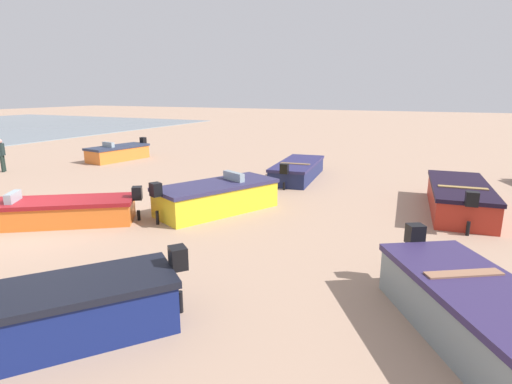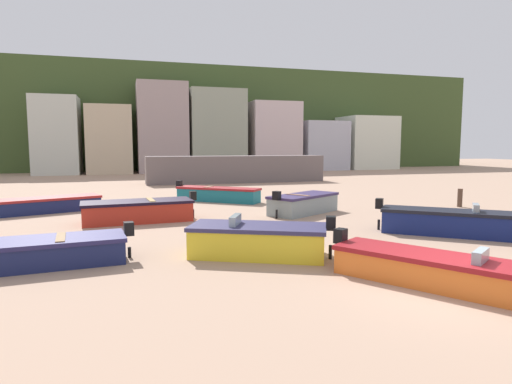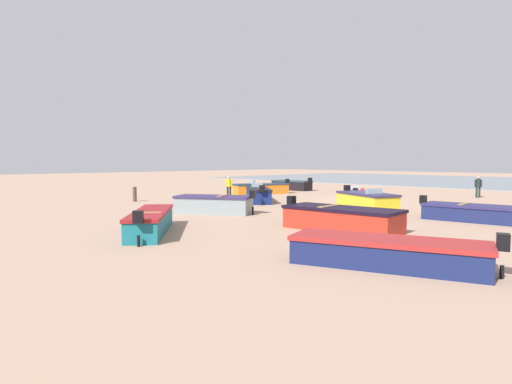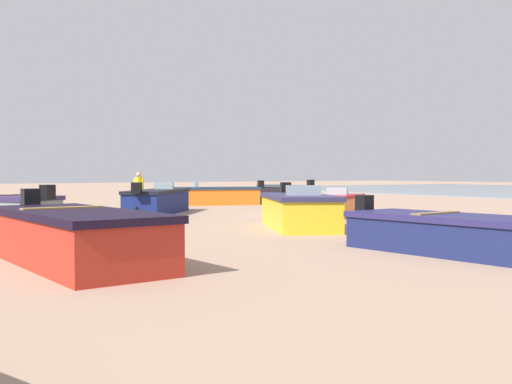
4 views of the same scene
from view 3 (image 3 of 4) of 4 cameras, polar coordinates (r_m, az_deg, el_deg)
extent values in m
plane|color=tan|center=(30.81, 12.97, -1.15)|extent=(160.00, 160.00, 0.00)
cube|color=#B12B1D|center=(17.65, 11.13, -3.66)|extent=(4.71, 2.04, 0.81)
cube|color=black|center=(17.60, 11.15, -2.17)|extent=(4.81, 2.13, 0.12)
cube|color=black|center=(18.93, 4.65, -1.12)|extent=(0.30, 0.34, 0.40)
cylinder|color=black|center=(19.02, 4.64, -3.66)|extent=(0.11, 0.11, 0.40)
cube|color=olive|center=(17.88, 9.56, -1.88)|extent=(0.35, 1.45, 0.08)
cube|color=#19214F|center=(22.28, 26.85, -2.64)|extent=(4.60, 1.98, 0.64)
cube|color=navy|center=(22.25, 26.88, -1.68)|extent=(4.70, 2.07, 0.12)
cube|color=black|center=(22.89, 21.01, -0.90)|extent=(0.31, 0.35, 0.40)
cylinder|color=black|center=(22.96, 20.96, -2.69)|extent=(0.11, 0.11, 0.32)
cube|color=olive|center=(22.37, 25.49, -1.47)|extent=(0.37, 1.33, 0.08)
cube|color=navy|center=(11.98, 16.77, -7.89)|extent=(5.09, 3.08, 0.63)
cube|color=maroon|center=(11.91, 16.81, -6.12)|extent=(5.22, 3.18, 0.12)
cube|color=black|center=(11.78, 29.57, -5.71)|extent=(0.37, 0.40, 0.40)
cylinder|color=black|center=(11.92, 29.44, -9.09)|extent=(0.13, 0.13, 0.32)
cube|color=black|center=(41.29, 4.68, 0.80)|extent=(3.94, 1.41, 0.78)
cube|color=#293743|center=(41.27, 4.69, 1.43)|extent=(4.04, 1.49, 0.12)
cube|color=black|center=(39.95, 7.06, 1.58)|extent=(0.29, 0.33, 0.40)
cylinder|color=black|center=(39.99, 7.05, 0.40)|extent=(0.10, 0.10, 0.39)
cube|color=gray|center=(22.97, -5.52, -1.80)|extent=(4.09, 3.32, 0.82)
cube|color=#312651|center=(22.93, -5.53, -0.63)|extent=(4.22, 3.44, 0.12)
cube|color=black|center=(22.30, -0.41, -0.28)|extent=(0.41, 0.42, 0.40)
cylinder|color=black|center=(22.38, -0.41, -2.46)|extent=(0.14, 0.14, 0.41)
cube|color=#96674D|center=(22.77, -4.38, -0.53)|extent=(0.88, 1.23, 0.08)
cube|color=#186978|center=(17.24, -13.59, -4.02)|extent=(4.63, 4.06, 0.73)
cube|color=maroon|center=(17.18, -13.61, -2.61)|extent=(4.76, 4.18, 0.12)
cube|color=black|center=(14.52, -15.14, -3.15)|extent=(0.42, 0.42, 0.40)
cylinder|color=black|center=(14.64, -15.08, -6.21)|extent=(0.14, 0.14, 0.37)
cube|color=#9B6F50|center=(16.56, -13.93, -2.70)|extent=(0.80, 0.91, 0.08)
cube|color=navy|center=(29.62, 0.28, -0.46)|extent=(4.52, 4.05, 0.81)
cube|color=black|center=(29.58, 0.28, 0.44)|extent=(4.65, 4.17, 0.12)
cube|color=black|center=(27.01, 0.78, 0.47)|extent=(0.42, 0.43, 0.40)
cylinder|color=black|center=(27.08, 0.77, -1.32)|extent=(0.14, 0.14, 0.41)
cube|color=#8C9EA8|center=(30.41, 0.13, 0.92)|extent=(0.65, 0.73, 0.28)
cube|color=orange|center=(30.59, 12.79, -0.59)|extent=(3.80, 4.84, 0.62)
cube|color=maroon|center=(30.57, 12.80, 0.10)|extent=(3.92, 4.97, 0.12)
cube|color=black|center=(27.91, 12.86, 0.09)|extent=(0.42, 0.41, 0.40)
cylinder|color=black|center=(27.96, 12.84, -1.35)|extent=(0.14, 0.14, 0.31)
cube|color=#8C9EA8|center=(31.42, 12.79, 0.57)|extent=(0.76, 0.59, 0.28)
cube|color=gold|center=(25.51, 14.25, -1.30)|extent=(4.26, 3.15, 0.84)
cube|color=#2E2B50|center=(25.47, 14.27, -0.23)|extent=(4.39, 3.26, 0.12)
cube|color=black|center=(27.29, 11.80, 0.47)|extent=(0.39, 0.41, 0.40)
cylinder|color=black|center=(27.35, 11.78, -1.34)|extent=(0.13, 0.13, 0.42)
cube|color=#8C9EA8|center=(24.87, 15.15, 0.12)|extent=(0.59, 0.94, 0.28)
cube|color=orange|center=(36.15, 0.67, 0.34)|extent=(2.60, 4.77, 0.77)
cube|color=navy|center=(36.12, 0.67, 1.04)|extent=(2.71, 4.89, 0.12)
cube|color=black|center=(37.30, 4.10, 1.40)|extent=(0.39, 0.37, 0.40)
cylinder|color=black|center=(37.35, 4.09, 0.15)|extent=(0.13, 0.13, 0.38)
cube|color=#8C9EA8|center=(35.76, -0.49, 1.33)|extent=(0.75, 0.42, 0.28)
cube|color=#967350|center=(36.39, 1.49, 1.14)|extent=(1.05, 0.55, 0.08)
cylinder|color=#4E382C|center=(30.69, -15.57, -0.28)|extent=(0.26, 0.26, 0.99)
cylinder|color=black|center=(32.94, -3.39, 0.00)|extent=(0.19, 0.19, 0.82)
cylinder|color=black|center=(33.00, -3.72, 0.01)|extent=(0.19, 0.19, 0.82)
cylinder|color=gold|center=(32.93, -3.56, 1.22)|extent=(0.47, 0.47, 0.58)
cylinder|color=gold|center=(32.87, -3.19, 1.15)|extent=(0.12, 0.12, 0.54)
cylinder|color=gold|center=(32.99, -3.93, 1.16)|extent=(0.12, 0.12, 0.54)
sphere|color=tan|center=(32.91, -3.56, 1.92)|extent=(0.30, 0.30, 0.22)
cylinder|color=black|center=(36.78, 27.16, -0.02)|extent=(0.20, 0.20, 0.82)
cylinder|color=black|center=(36.72, 26.86, -0.01)|extent=(0.20, 0.20, 0.82)
cylinder|color=black|center=(36.71, 27.04, 1.08)|extent=(0.48, 0.48, 0.58)
cylinder|color=black|center=(36.78, 27.37, 1.01)|extent=(0.13, 0.13, 0.54)
cylinder|color=black|center=(36.64, 26.71, 1.02)|extent=(0.13, 0.13, 0.54)
sphere|color=tan|center=(36.69, 27.07, 1.70)|extent=(0.31, 0.31, 0.22)
camera|label=1|loc=(28.75, -12.67, 6.22)|focal=28.46mm
camera|label=2|loc=(35.31, 30.21, 4.49)|focal=30.51mm
camera|label=4|loc=(11.65, 47.16, -3.18)|focal=41.72mm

